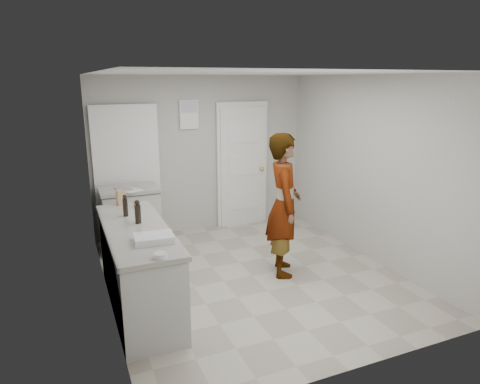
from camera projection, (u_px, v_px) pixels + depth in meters
name	position (u px, v px, depth m)	size (l,w,h in m)	color
ground	(252.00, 276.00, 5.46)	(4.00, 4.00, 0.00)	gray
room_shell	(193.00, 170.00, 6.87)	(4.00, 4.00, 4.00)	#A4A29B
main_counter	(139.00, 270.00, 4.63)	(0.64, 1.96, 0.93)	silver
side_counter	(131.00, 220.00, 6.26)	(0.84, 0.61, 0.93)	silver
person	(284.00, 205.00, 5.35)	(0.66, 0.43, 1.81)	silver
cake_mix_box	(121.00, 198.00, 5.27)	(0.11, 0.05, 0.19)	#9D754E
spice_jar	(136.00, 204.00, 5.20)	(0.05, 0.05, 0.08)	tan
oil_cruet_a	(138.00, 212.00, 4.60)	(0.07, 0.07, 0.26)	black
oil_cruet_b	(125.00, 206.00, 4.83)	(0.06, 0.06, 0.25)	black
baking_dish	(154.00, 239.00, 4.09)	(0.39, 0.29, 0.07)	silver
egg_bowl	(160.00, 255.00, 3.72)	(0.12, 0.12, 0.04)	silver
papers	(129.00, 190.00, 5.99)	(0.24, 0.30, 0.01)	white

